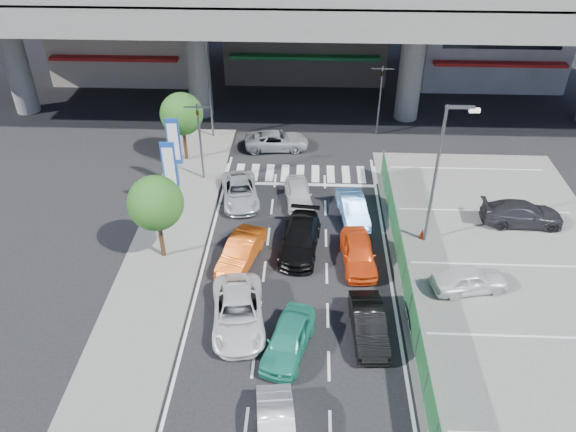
{
  "coord_description": "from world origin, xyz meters",
  "views": [
    {
      "loc": [
        0.55,
        -18.9,
        18.72
      ],
      "look_at": [
        -0.48,
        5.27,
        1.93
      ],
      "focal_mm": 35.0,
      "sensor_mm": 36.0,
      "label": 1
    }
  ],
  "objects_px": {
    "street_lamp_right": "(441,165)",
    "tree_far": "(182,114)",
    "traffic_light_left": "(199,123)",
    "taxi_orange_left": "(241,251)",
    "parked_sedan_white": "(470,280)",
    "traffic_cone": "(422,233)",
    "signboard_far": "(174,144)",
    "taxi_teal_mid": "(288,339)",
    "street_lamp_left": "(211,74)",
    "wagon_silver_front_left": "(240,192)",
    "traffic_light_right": "(381,83)",
    "hatch_black_mid_right": "(369,325)",
    "signboard_near": "(170,169)",
    "tree_near": "(156,203)",
    "taxi_orange_right": "(358,253)",
    "parked_sedan_dgrey": "(522,214)",
    "hatch_white_back_mid": "(276,432)",
    "sedan_black_mid": "(300,239)",
    "crossing_wagon_silver": "(277,141)",
    "sedan_white_mid_left": "(238,312)",
    "sedan_white_front_mid": "(298,194)"
  },
  "relations": [
    {
      "from": "traffic_cone",
      "to": "parked_sedan_white",
      "type": "bearing_deg",
      "value": -68.74
    },
    {
      "from": "street_lamp_right",
      "to": "hatch_black_mid_right",
      "type": "distance_m",
      "value": 9.1
    },
    {
      "from": "street_lamp_right",
      "to": "traffic_cone",
      "type": "bearing_deg",
      "value": 150.7
    },
    {
      "from": "tree_far",
      "to": "wagon_silver_front_left",
      "type": "xyz_separation_m",
      "value": [
        4.24,
        -4.9,
        -2.76
      ]
    },
    {
      "from": "traffic_light_left",
      "to": "parked_sedan_white",
      "type": "relative_size",
      "value": 1.41
    },
    {
      "from": "street_lamp_right",
      "to": "signboard_far",
      "type": "relative_size",
      "value": 1.7
    },
    {
      "from": "sedan_black_mid",
      "to": "crossing_wagon_silver",
      "type": "relative_size",
      "value": 1.07
    },
    {
      "from": "tree_near",
      "to": "wagon_silver_front_left",
      "type": "relative_size",
      "value": 1.07
    },
    {
      "from": "tree_far",
      "to": "parked_sedan_white",
      "type": "xyz_separation_m",
      "value": [
        16.29,
        -12.48,
        -2.7
      ]
    },
    {
      "from": "hatch_white_back_mid",
      "to": "taxi_orange_right",
      "type": "height_order",
      "value": "taxi_orange_right"
    },
    {
      "from": "traffic_light_left",
      "to": "taxi_orange_left",
      "type": "height_order",
      "value": "traffic_light_left"
    },
    {
      "from": "tree_near",
      "to": "parked_sedan_dgrey",
      "type": "bearing_deg",
      "value": 10.96
    },
    {
      "from": "traffic_light_right",
      "to": "signboard_near",
      "type": "relative_size",
      "value": 1.11
    },
    {
      "from": "street_lamp_right",
      "to": "sedan_white_front_mid",
      "type": "xyz_separation_m",
      "value": [
        -7.2,
        3.5,
        -4.13
      ]
    },
    {
      "from": "signboard_far",
      "to": "crossing_wagon_silver",
      "type": "relative_size",
      "value": 1.06
    },
    {
      "from": "hatch_black_mid_right",
      "to": "taxi_orange_right",
      "type": "height_order",
      "value": "taxi_orange_right"
    },
    {
      "from": "traffic_light_right",
      "to": "taxi_teal_mid",
      "type": "relative_size",
      "value": 1.28
    },
    {
      "from": "signboard_far",
      "to": "taxi_teal_mid",
      "type": "bearing_deg",
      "value": -60.51
    },
    {
      "from": "tree_near",
      "to": "taxi_orange_right",
      "type": "bearing_deg",
      "value": -0.69
    },
    {
      "from": "signboard_far",
      "to": "tree_near",
      "type": "height_order",
      "value": "tree_near"
    },
    {
      "from": "traffic_light_right",
      "to": "hatch_black_mid_right",
      "type": "height_order",
      "value": "traffic_light_right"
    },
    {
      "from": "signboard_near",
      "to": "street_lamp_left",
      "type": "bearing_deg",
      "value": 85.01
    },
    {
      "from": "hatch_black_mid_right",
      "to": "crossing_wagon_silver",
      "type": "relative_size",
      "value": 0.9
    },
    {
      "from": "street_lamp_left",
      "to": "parked_sedan_white",
      "type": "distance_m",
      "value": 22.17
    },
    {
      "from": "tree_near",
      "to": "traffic_cone",
      "type": "bearing_deg",
      "value": 8.89
    },
    {
      "from": "traffic_light_left",
      "to": "parked_sedan_dgrey",
      "type": "bearing_deg",
      "value": -12.48
    },
    {
      "from": "street_lamp_left",
      "to": "wagon_silver_front_left",
      "type": "xyz_separation_m",
      "value": [
        2.76,
        -8.4,
        -4.15
      ]
    },
    {
      "from": "street_lamp_left",
      "to": "tree_far",
      "type": "xyz_separation_m",
      "value": [
        -1.47,
        -3.5,
        -1.38
      ]
    },
    {
      "from": "parked_sedan_white",
      "to": "traffic_cone",
      "type": "bearing_deg",
      "value": 9.68
    },
    {
      "from": "hatch_black_mid_right",
      "to": "parked_sedan_white",
      "type": "xyz_separation_m",
      "value": [
        5.12,
        3.19,
        0.03
      ]
    },
    {
      "from": "taxi_orange_right",
      "to": "parked_sedan_dgrey",
      "type": "distance_m",
      "value": 10.28
    },
    {
      "from": "signboard_near",
      "to": "tree_near",
      "type": "bearing_deg",
      "value": -87.13
    },
    {
      "from": "signboard_far",
      "to": "hatch_white_back_mid",
      "type": "relative_size",
      "value": 1.21
    },
    {
      "from": "traffic_cone",
      "to": "sedan_black_mid",
      "type": "bearing_deg",
      "value": -169.56
    },
    {
      "from": "parked_sedan_white",
      "to": "street_lamp_right",
      "type": "bearing_deg",
      "value": 6.67
    },
    {
      "from": "street_lamp_right",
      "to": "sedan_white_mid_left",
      "type": "relative_size",
      "value": 1.61
    },
    {
      "from": "street_lamp_left",
      "to": "taxi_orange_left",
      "type": "bearing_deg",
      "value": -76.24
    },
    {
      "from": "wagon_silver_front_left",
      "to": "traffic_cone",
      "type": "distance_m",
      "value": 10.99
    },
    {
      "from": "tree_far",
      "to": "traffic_cone",
      "type": "relative_size",
      "value": 7.71
    },
    {
      "from": "signboard_far",
      "to": "parked_sedan_white",
      "type": "distance_m",
      "value": 18.57
    },
    {
      "from": "street_lamp_right",
      "to": "tree_far",
      "type": "height_order",
      "value": "street_lamp_right"
    },
    {
      "from": "signboard_near",
      "to": "signboard_far",
      "type": "distance_m",
      "value": 3.03
    },
    {
      "from": "hatch_white_back_mid",
      "to": "taxi_teal_mid",
      "type": "xyz_separation_m",
      "value": [
        0.25,
        4.46,
        0.05
      ]
    },
    {
      "from": "street_lamp_right",
      "to": "hatch_black_mid_right",
      "type": "height_order",
      "value": "street_lamp_right"
    },
    {
      "from": "traffic_light_left",
      "to": "crossing_wagon_silver",
      "type": "bearing_deg",
      "value": 44.86
    },
    {
      "from": "signboard_far",
      "to": "taxi_orange_left",
      "type": "xyz_separation_m",
      "value": [
        4.76,
        -7.21,
        -2.4
      ]
    },
    {
      "from": "tree_far",
      "to": "traffic_cone",
      "type": "xyz_separation_m",
      "value": [
        14.67,
        -8.33,
        -3.02
      ]
    },
    {
      "from": "traffic_light_left",
      "to": "taxi_teal_mid",
      "type": "relative_size",
      "value": 1.28
    },
    {
      "from": "signboard_far",
      "to": "taxi_teal_mid",
      "type": "distance_m",
      "value": 15.34
    },
    {
      "from": "hatch_white_back_mid",
      "to": "hatch_black_mid_right",
      "type": "relative_size",
      "value": 0.97
    }
  ]
}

